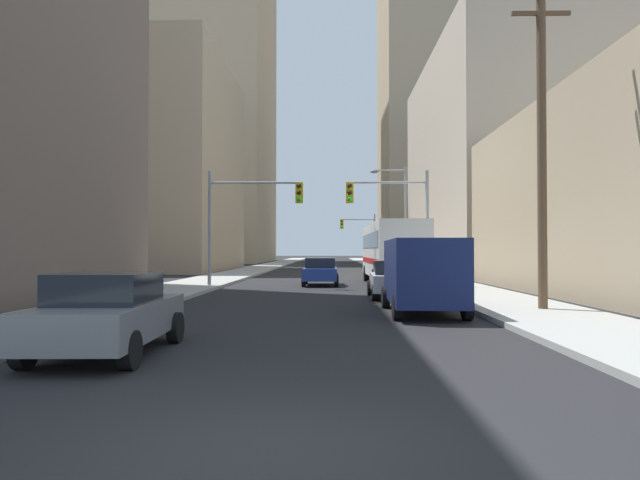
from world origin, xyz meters
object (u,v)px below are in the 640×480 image
at_px(sedan_grey, 108,313).
at_px(cargo_van_navy, 422,271).
at_px(sedan_silver, 394,279).
at_px(city_bus, 392,250).
at_px(sedan_blue, 321,271).
at_px(traffic_signal_far_right, 360,231).
at_px(traffic_signal_near_left, 251,208).
at_px(traffic_signal_near_right, 392,209).

bearing_deg(sedan_grey, cargo_van_navy, 45.31).
bearing_deg(cargo_van_navy, sedan_silver, 92.38).
xyz_separation_m(cargo_van_navy, sedan_silver, (-0.24, 5.72, -0.52)).
bearing_deg(city_bus, sedan_blue, -172.76).
xyz_separation_m(city_bus, sedan_grey, (-7.52, -21.38, -1.16)).
height_order(cargo_van_navy, sedan_silver, cargo_van_navy).
bearing_deg(sedan_grey, traffic_signal_far_right, 82.13).
relative_size(city_bus, traffic_signal_near_left, 1.92).
bearing_deg(traffic_signal_near_right, cargo_van_navy, -91.52).
relative_size(cargo_van_navy, traffic_signal_near_left, 0.88).
bearing_deg(traffic_signal_near_right, traffic_signal_near_left, 180.00).
distance_m(city_bus, sedan_grey, 22.69).
bearing_deg(city_bus, sedan_grey, -109.38).
bearing_deg(traffic_signal_far_right, sedan_grey, -97.87).
xyz_separation_m(sedan_grey, traffic_signal_far_right, (7.33, 53.02, 3.28)).
bearing_deg(city_bus, traffic_signal_near_right, -96.39).
distance_m(sedan_silver, sedan_blue, 8.76).
bearing_deg(traffic_signal_near_left, traffic_signal_far_right, 78.03).
distance_m(sedan_grey, sedan_silver, 14.33).
xyz_separation_m(traffic_signal_near_left, traffic_signal_near_right, (7.19, -0.00, -0.03)).
relative_size(traffic_signal_near_left, traffic_signal_far_right, 1.00).
bearing_deg(traffic_signal_near_right, traffic_signal_far_right, 89.79).
height_order(sedan_blue, traffic_signal_near_left, traffic_signal_near_left).
height_order(cargo_van_navy, traffic_signal_near_right, traffic_signal_near_right).
relative_size(city_bus, sedan_silver, 2.70).
height_order(cargo_van_navy, traffic_signal_far_right, traffic_signal_far_right).
xyz_separation_m(cargo_van_navy, traffic_signal_near_left, (-6.88, 11.56, 2.81)).
relative_size(sedan_silver, sedan_blue, 1.01).
bearing_deg(traffic_signal_far_right, traffic_signal_near_left, -101.97).
relative_size(cargo_van_navy, sedan_blue, 1.25).
xyz_separation_m(city_bus, sedan_silver, (-0.86, -8.69, -1.16)).
height_order(cargo_van_navy, sedan_blue, cargo_van_navy).
height_order(city_bus, sedan_silver, city_bus).
xyz_separation_m(cargo_van_navy, traffic_signal_far_right, (0.43, 46.05, 2.76)).
bearing_deg(sedan_silver, city_bus, 84.32).
xyz_separation_m(sedan_silver, sedan_blue, (-3.11, 8.18, 0.00)).
bearing_deg(sedan_blue, traffic_signal_near_left, -146.43).
xyz_separation_m(sedan_blue, traffic_signal_near_right, (3.66, -2.34, 3.29)).
distance_m(sedan_silver, traffic_signal_near_left, 9.45).
distance_m(traffic_signal_near_left, traffic_signal_near_right, 7.19).
xyz_separation_m(traffic_signal_near_left, traffic_signal_far_right, (7.31, 34.48, -0.04)).
height_order(traffic_signal_near_left, traffic_signal_far_right, same).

